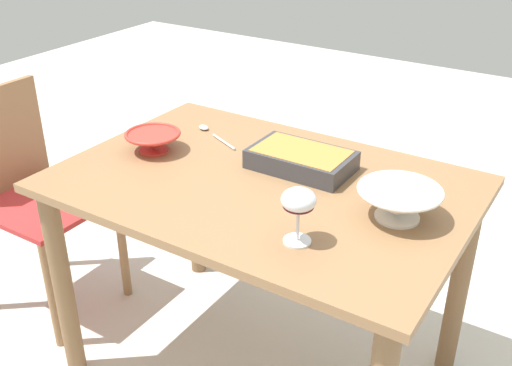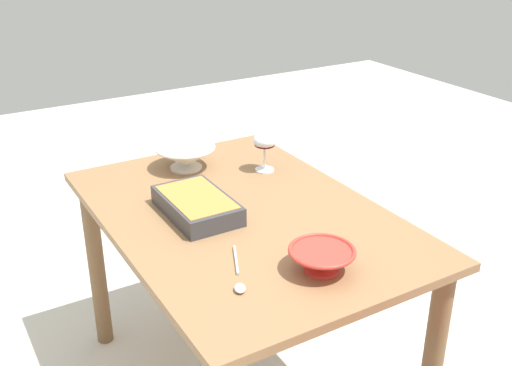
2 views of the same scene
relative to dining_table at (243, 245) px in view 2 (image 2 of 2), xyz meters
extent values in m
cube|color=olive|center=(0.00, 0.00, 0.11)|extent=(1.23, 0.84, 0.03)
cylinder|color=brown|center=(-0.55, -0.36, -0.27)|extent=(0.06, 0.06, 0.73)
cylinder|color=brown|center=(-0.55, 0.36, -0.27)|extent=(0.06, 0.06, 0.73)
cylinder|color=white|center=(-0.26, 0.24, 0.13)|extent=(0.07, 0.07, 0.01)
cylinder|color=white|center=(-0.26, 0.24, 0.17)|extent=(0.01, 0.01, 0.09)
ellipsoid|color=white|center=(-0.26, 0.24, 0.25)|extent=(0.09, 0.09, 0.06)
ellipsoid|color=#4C0A19|center=(-0.26, 0.24, 0.23)|extent=(0.08, 0.08, 0.02)
cube|color=#38383D|center=(-0.06, -0.13, 0.16)|extent=(0.31, 0.19, 0.06)
cube|color=#B27A38|center=(-0.06, -0.13, 0.18)|extent=(0.28, 0.17, 0.02)
cylinder|color=white|center=(-0.42, -0.01, 0.13)|extent=(0.12, 0.12, 0.01)
cone|color=white|center=(-0.42, -0.01, 0.17)|extent=(0.22, 0.22, 0.08)
torus|color=white|center=(-0.42, -0.01, 0.21)|extent=(0.23, 0.23, 0.01)
cylinder|color=red|center=(0.42, 0.01, 0.13)|extent=(0.10, 0.10, 0.01)
cone|color=red|center=(0.42, 0.01, 0.16)|extent=(0.18, 0.18, 0.05)
torus|color=red|center=(0.42, 0.01, 0.19)|extent=(0.19, 0.19, 0.01)
cylinder|color=silver|center=(0.26, -0.16, 0.13)|extent=(0.14, 0.07, 0.01)
ellipsoid|color=silver|center=(0.39, -0.23, 0.13)|extent=(0.05, 0.05, 0.01)
camera|label=1|loc=(-0.86, 1.38, 0.96)|focal=42.53mm
camera|label=2|loc=(1.54, -0.86, 1.03)|focal=42.56mm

